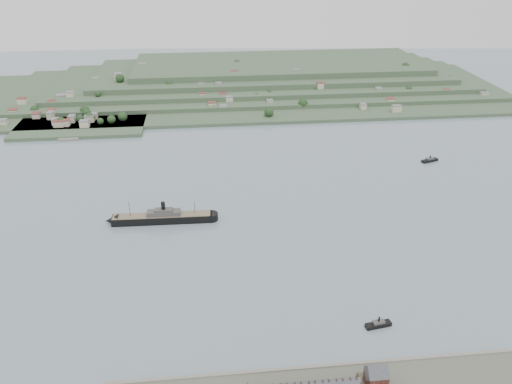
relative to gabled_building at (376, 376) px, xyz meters
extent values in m
plane|color=slate|center=(-27.50, 164.00, -8.19)|extent=(1400.00, 1400.00, 0.00)
cube|color=gray|center=(-27.50, 15.00, -6.89)|extent=(220.00, 2.00, 2.60)
cube|color=#421C17|center=(-10.00, -4.00, 1.81)|extent=(0.50, 8.40, 3.00)
cube|color=#301F1B|center=(-34.75, -4.00, 3.21)|extent=(0.90, 1.40, 3.20)
cube|color=#301F1B|center=(-21.00, -4.00, 3.21)|extent=(0.90, 1.40, 3.20)
cube|color=#301F1B|center=(-15.50, -4.00, 3.21)|extent=(0.90, 1.40, 3.20)
cube|color=#421C17|center=(0.00, 0.00, -1.69)|extent=(10.00, 10.00, 9.00)
cube|color=#383C40|center=(0.00, 0.00, 2.81)|extent=(10.40, 10.18, 10.18)
cube|color=#3A5438|center=(-27.50, 524.00, -6.19)|extent=(760.00, 260.00, 4.00)
cube|color=#3A5438|center=(-7.50, 549.00, -1.69)|extent=(680.00, 220.00, 5.00)
cube|color=#3A5438|center=(7.50, 564.00, 3.81)|extent=(600.00, 200.00, 6.00)
cube|color=#3A5438|center=(22.50, 579.00, 10.31)|extent=(520.00, 180.00, 7.00)
cube|color=#3A5438|center=(37.50, 594.00, 17.81)|extent=(440.00, 160.00, 8.00)
cube|color=#3A5438|center=(-227.50, 414.00, -6.19)|extent=(150.00, 90.00, 4.00)
cube|color=gray|center=(-232.50, 372.00, -6.79)|extent=(22.00, 14.00, 2.80)
cube|color=black|center=(-117.73, 177.93, -5.11)|extent=(79.20, 12.30, 6.14)
cone|color=black|center=(-157.22, 178.81, -5.11)|extent=(10.76, 10.76, 10.53)
cylinder|color=black|center=(-78.25, 177.04, -5.11)|extent=(10.53, 10.53, 6.14)
cube|color=#6F614A|center=(-117.73, 177.93, -1.78)|extent=(77.42, 11.38, 0.53)
cube|color=#44413F|center=(-115.98, 177.89, 0.15)|extent=(26.50, 8.49, 3.51)
cube|color=#44413F|center=(-115.98, 177.89, 2.52)|extent=(14.18, 6.46, 2.19)
cylinder|color=black|center=(-115.98, 177.89, 5.86)|extent=(3.16, 3.16, 7.90)
cylinder|color=#483221|center=(-142.30, 178.48, 4.10)|extent=(0.44, 0.44, 14.04)
cylinder|color=#483221|center=(-91.41, 177.34, 3.22)|extent=(0.44, 0.44, 12.29)
cube|color=black|center=(16.17, 43.30, -6.93)|extent=(16.12, 6.57, 2.50)
cube|color=#44413F|center=(16.17, 43.30, -5.05)|extent=(7.48, 4.40, 1.88)
cylinder|color=black|center=(16.17, 43.30, -2.97)|extent=(1.04, 1.04, 3.65)
cube|color=black|center=(144.90, 269.84, -6.98)|extent=(18.80, 10.71, 2.42)
cube|color=#44413F|center=(144.90, 269.84, -5.16)|extent=(9.04, 6.49, 1.82)
cylinder|color=black|center=(144.90, 269.84, -3.14)|extent=(1.01, 1.01, 3.53)
camera|label=1|loc=(-79.05, -171.96, 198.16)|focal=35.00mm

